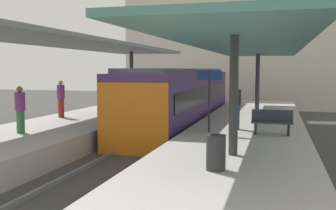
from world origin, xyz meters
The scene contains 16 objects.
ground_plane centered at (0.00, 0.00, 0.00)m, with size 80.00×80.00×0.00m, color #383835.
platform_left centered at (-3.80, 0.00, 0.50)m, with size 4.40×28.00×1.00m, color #ADA8A0.
platform_right centered at (3.80, 0.00, 0.50)m, with size 4.40×28.00×1.00m, color #ADA8A0.
track_ballast centered at (0.00, 0.00, 0.10)m, with size 3.20×28.00×0.20m, color #423F3D.
rail_near_side centered at (-0.72, 0.00, 0.27)m, with size 0.08×28.00×0.14m, color slate.
rail_far_side centered at (0.72, 0.00, 0.27)m, with size 0.08×28.00×0.14m, color slate.
commuter_train centered at (0.00, 5.19, 1.73)m, with size 2.78×15.13×3.10m.
canopy_left centered at (-3.80, 1.40, 4.39)m, with size 4.18×21.00×3.51m.
canopy_right centered at (3.80, 1.40, 4.18)m, with size 4.18×21.00×3.31m.
platform_bench centered at (4.74, -1.23, 1.46)m, with size 1.40×0.41×0.86m.
platform_sign centered at (2.55, -1.24, 2.62)m, with size 0.90×0.08×2.21m.
litter_bin centered at (3.60, -6.63, 1.40)m, with size 0.44×0.44×0.80m, color #2D2D30.
passenger_near_bench centered at (3.41, -0.29, 1.90)m, with size 0.36×0.36×1.72m.
passenger_mid_platform centered at (-4.95, 1.32, 1.92)m, with size 0.36×0.36×1.76m.
passenger_far_end centered at (-3.89, -3.25, 1.86)m, with size 0.36×0.36×1.67m.
station_building_backdrop centered at (1.19, 20.00, 5.50)m, with size 18.00×6.00×11.00m, color beige.
Camera 1 is at (4.90, -15.38, 3.26)m, focal length 42.55 mm.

